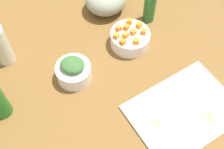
# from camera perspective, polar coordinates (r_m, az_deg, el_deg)

# --- Properties ---
(tabletop) EXTENTS (1.90, 1.90, 0.03)m
(tabletop) POSITION_cam_1_polar(r_m,az_deg,el_deg) (1.01, 0.00, -2.01)
(tabletop) COLOR brown
(tabletop) RESTS_ON ground
(cutting_board) EXTENTS (0.36, 0.28, 0.01)m
(cutting_board) POSITION_cam_1_polar(r_m,az_deg,el_deg) (0.97, 14.14, -7.06)
(cutting_board) COLOR silver
(cutting_board) RESTS_ON tabletop
(bowl_greens) EXTENTS (0.12, 0.12, 0.06)m
(bowl_greens) POSITION_cam_1_polar(r_m,az_deg,el_deg) (0.99, -7.62, 0.43)
(bowl_greens) COLOR white
(bowl_greens) RESTS_ON tabletop
(bowl_carrots) EXTENTS (0.15, 0.15, 0.06)m
(bowl_carrots) POSITION_cam_1_polar(r_m,az_deg,el_deg) (1.08, 3.60, 7.15)
(bowl_carrots) COLOR white
(bowl_carrots) RESTS_ON tabletop
(bottle_2) EXTENTS (0.06, 0.06, 0.21)m
(bottle_2) POSITION_cam_1_polar(r_m,az_deg,el_deg) (1.06, -21.50, 5.64)
(bottle_2) COLOR silver
(bottle_2) RESTS_ON tabletop
(carrot_cube_0) EXTENTS (0.02, 0.02, 0.02)m
(carrot_cube_0) POSITION_cam_1_polar(r_m,az_deg,el_deg) (1.05, 4.25, 8.45)
(carrot_cube_0) COLOR orange
(carrot_cube_0) RESTS_ON bowl_carrots
(carrot_cube_1) EXTENTS (0.02, 0.02, 0.02)m
(carrot_cube_1) POSITION_cam_1_polar(r_m,az_deg,el_deg) (1.07, 2.89, 9.42)
(carrot_cube_1) COLOR orange
(carrot_cube_1) RESTS_ON bowl_carrots
(carrot_cube_2) EXTENTS (0.02, 0.02, 0.02)m
(carrot_cube_2) POSITION_cam_1_polar(r_m,az_deg,el_deg) (1.02, 2.14, 6.52)
(carrot_cube_2) COLOR orange
(carrot_cube_2) RESTS_ON bowl_carrots
(carrot_cube_3) EXTENTS (0.02, 0.02, 0.02)m
(carrot_cube_3) POSITION_cam_1_polar(r_m,az_deg,el_deg) (1.08, 5.43, 9.77)
(carrot_cube_3) COLOR orange
(carrot_cube_3) RESTS_ON bowl_carrots
(carrot_cube_4) EXTENTS (0.02, 0.02, 0.02)m
(carrot_cube_4) POSITION_cam_1_polar(r_m,az_deg,el_deg) (1.04, 2.72, 7.83)
(carrot_cube_4) COLOR orange
(carrot_cube_4) RESTS_ON bowl_carrots
(carrot_cube_5) EXTENTS (0.02, 0.02, 0.02)m
(carrot_cube_5) POSITION_cam_1_polar(r_m,az_deg,el_deg) (1.06, 1.34, 9.22)
(carrot_cube_5) COLOR orange
(carrot_cube_5) RESTS_ON bowl_carrots
(carrot_cube_6) EXTENTS (0.02, 0.02, 0.02)m
(carrot_cube_6) POSITION_cam_1_polar(r_m,az_deg,el_deg) (1.06, 6.36, 8.53)
(carrot_cube_6) COLOR orange
(carrot_cube_6) RESTS_ON bowl_carrots
(carrot_cube_7) EXTENTS (0.02, 0.02, 0.02)m
(carrot_cube_7) POSITION_cam_1_polar(r_m,az_deg,el_deg) (1.02, 4.85, 6.61)
(carrot_cube_7) COLOR orange
(carrot_cube_7) RESTS_ON bowl_carrots
(carrot_cube_8) EXTENTS (0.03, 0.03, 0.02)m
(carrot_cube_8) POSITION_cam_1_polar(r_m,az_deg,el_deg) (1.09, 3.49, 10.53)
(carrot_cube_8) COLOR orange
(carrot_cube_8) RESTS_ON bowl_carrots
(carrot_cube_9) EXTENTS (0.02, 0.02, 0.02)m
(carrot_cube_9) POSITION_cam_1_polar(r_m,az_deg,el_deg) (1.04, 0.86, 7.75)
(carrot_cube_9) COLOR orange
(carrot_cube_9) RESTS_ON bowl_carrots
(chopped_greens_mound) EXTENTS (0.11, 0.11, 0.03)m
(chopped_greens_mound) POSITION_cam_1_polar(r_m,az_deg,el_deg) (0.96, -7.92, 1.95)
(chopped_greens_mound) COLOR #396532
(chopped_greens_mound) RESTS_ON bowl_greens
(dumpling_0) EXTENTS (0.05, 0.06, 0.02)m
(dumpling_0) POSITION_cam_1_polar(r_m,az_deg,el_deg) (0.92, 14.62, -11.65)
(dumpling_0) COLOR beige
(dumpling_0) RESTS_ON cutting_board
(dumpling_1) EXTENTS (0.08, 0.08, 0.03)m
(dumpling_1) POSITION_cam_1_polar(r_m,az_deg,el_deg) (0.92, 9.47, -9.14)
(dumpling_1) COLOR beige
(dumpling_1) RESTS_ON cutting_board
(dumpling_2) EXTENTS (0.06, 0.06, 0.03)m
(dumpling_2) POSITION_cam_1_polar(r_m,az_deg,el_deg) (0.96, 19.36, -7.75)
(dumpling_2) COLOR beige
(dumpling_2) RESTS_ON cutting_board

